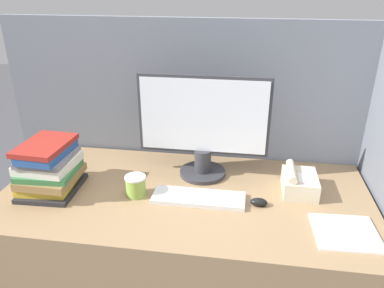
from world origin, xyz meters
The scene contains 10 objects.
cubicle_panel_rear centered at (0.00, 0.85, 0.75)m, with size 2.08×0.04×1.50m.
cubicle_panel_right centered at (0.88, 0.43, 0.75)m, with size 0.04×0.87×1.50m.
desk centered at (0.00, 0.40, 0.39)m, with size 1.68×0.81×0.78m.
monitor centered at (0.06, 0.60, 1.02)m, with size 0.62×0.23×0.50m.
keyboard centered at (0.07, 0.36, 0.79)m, with size 0.41×0.13×0.02m.
mouse centered at (0.33, 0.36, 0.80)m, with size 0.07×0.04×0.03m.
coffee_cup centered at (-0.21, 0.36, 0.83)m, with size 0.09×0.09×0.10m.
book_stack centered at (-0.61, 0.34, 0.89)m, with size 0.26×0.28×0.24m.
desk_telephone centered at (0.51, 0.50, 0.83)m, with size 0.15×0.20×0.12m.
paper_pile centered at (0.66, 0.21, 0.78)m, with size 0.25×0.24×0.01m.
Camera 1 is at (0.26, -1.03, 1.69)m, focal length 35.00 mm.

